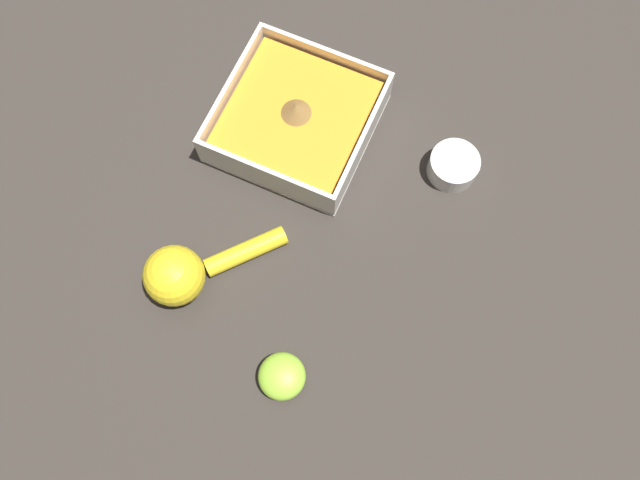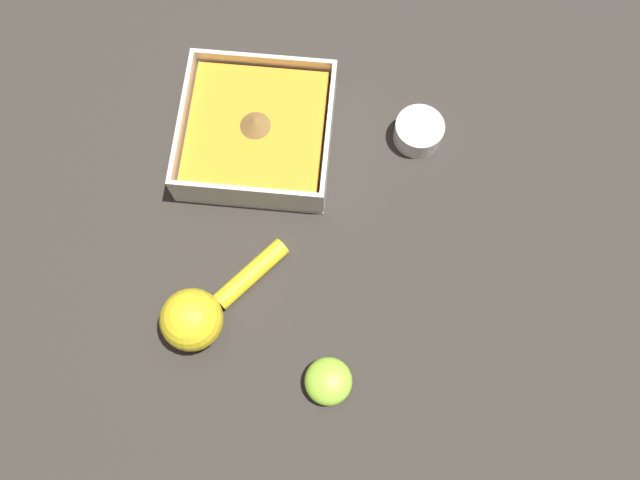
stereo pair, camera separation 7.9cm
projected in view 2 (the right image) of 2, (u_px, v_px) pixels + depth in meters
The scene contains 5 objects.
ground_plane at pixel (247, 169), 0.86m from camera, with size 4.00×4.00×0.00m, color #332D28.
square_dish at pixel (257, 133), 0.85m from camera, with size 0.20×0.20×0.06m.
spice_bowl at pixel (418, 132), 0.86m from camera, with size 0.07×0.07×0.03m.
lemon_squeezer at pixel (200, 313), 0.76m from camera, with size 0.14×0.16×0.08m.
lemon_half at pixel (328, 381), 0.75m from camera, with size 0.06×0.06×0.03m.
Camera 2 is at (0.13, -0.35, 0.78)m, focal length 35.00 mm.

